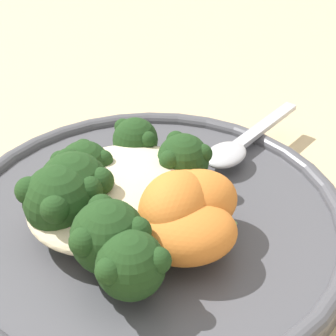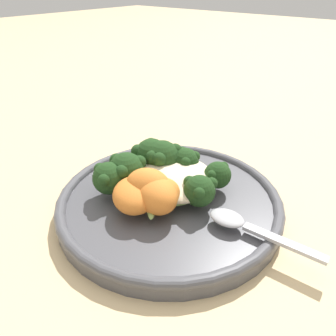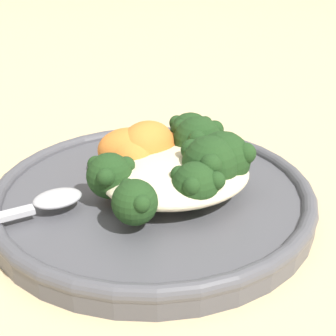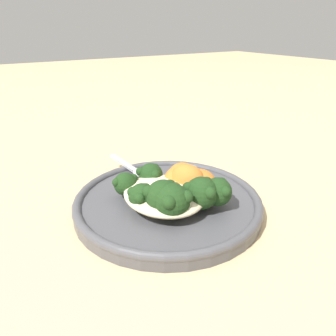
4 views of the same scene
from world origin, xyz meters
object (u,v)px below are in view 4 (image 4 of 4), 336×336
(broccoli_stalk_6, at_px, (212,191))
(sweet_potato_chunk_1, at_px, (183,176))
(broccoli_stalk_1, at_px, (138,185))
(quinoa_mound, at_px, (162,193))
(broccoli_stalk_5, at_px, (199,192))
(sweet_potato_chunk_0, at_px, (181,177))
(sweet_potato_chunk_3, at_px, (200,183))
(sweet_potato_chunk_2, at_px, (187,179))
(broccoli_stalk_4, at_px, (174,199))
(broccoli_stalk_0, at_px, (159,178))
(plate, at_px, (168,202))
(broccoli_stalk_3, at_px, (166,196))
(broccoli_stalk_2, at_px, (148,196))
(spoon, at_px, (137,170))

(broccoli_stalk_6, height_order, sweet_potato_chunk_1, same)
(broccoli_stalk_1, bearing_deg, quinoa_mound, 137.68)
(broccoli_stalk_5, xyz_separation_m, sweet_potato_chunk_0, (0.05, -0.01, -0.00))
(sweet_potato_chunk_0, distance_m, sweet_potato_chunk_3, 0.03)
(sweet_potato_chunk_2, bearing_deg, broccoli_stalk_6, -163.35)
(broccoli_stalk_1, bearing_deg, sweet_potato_chunk_0, -173.91)
(sweet_potato_chunk_2, bearing_deg, sweet_potato_chunk_3, -126.55)
(sweet_potato_chunk_3, bearing_deg, sweet_potato_chunk_0, 29.24)
(quinoa_mound, distance_m, broccoli_stalk_6, 0.06)
(broccoli_stalk_5, distance_m, sweet_potato_chunk_1, 0.05)
(broccoli_stalk_1, bearing_deg, sweet_potato_chunk_1, -173.78)
(sweet_potato_chunk_1, bearing_deg, broccoli_stalk_4, 136.23)
(broccoli_stalk_0, height_order, broccoli_stalk_5, broccoli_stalk_5)
(quinoa_mound, relative_size, sweet_potato_chunk_3, 2.02)
(quinoa_mound, height_order, broccoli_stalk_0, broccoli_stalk_0)
(plate, height_order, broccoli_stalk_5, broccoli_stalk_5)
(quinoa_mound, relative_size, broccoli_stalk_5, 1.29)
(broccoli_stalk_5, relative_size, sweet_potato_chunk_3, 1.57)
(plate, bearing_deg, quinoa_mound, 122.55)
(broccoli_stalk_3, relative_size, sweet_potato_chunk_2, 1.86)
(plate, height_order, sweet_potato_chunk_1, sweet_potato_chunk_1)
(plate, bearing_deg, broccoli_stalk_1, 49.38)
(broccoli_stalk_1, distance_m, sweet_potato_chunk_2, 0.07)
(broccoli_stalk_4, height_order, broccoli_stalk_6, broccoli_stalk_4)
(broccoli_stalk_4, distance_m, sweet_potato_chunk_2, 0.06)
(plate, distance_m, broccoli_stalk_4, 0.06)
(plate, relative_size, sweet_potato_chunk_3, 4.42)
(broccoli_stalk_2, xyz_separation_m, spoon, (0.10, -0.04, -0.01))
(broccoli_stalk_2, height_order, broccoli_stalk_6, broccoli_stalk_6)
(broccoli_stalk_4, distance_m, sweet_potato_chunk_3, 0.06)
(plate, xyz_separation_m, broccoli_stalk_4, (-0.04, 0.02, 0.03))
(broccoli_stalk_4, relative_size, sweet_potato_chunk_1, 1.98)
(broccoli_stalk_6, bearing_deg, broccoli_stalk_3, -113.26)
(sweet_potato_chunk_1, xyz_separation_m, sweet_potato_chunk_3, (-0.02, -0.01, -0.00))
(sweet_potato_chunk_1, bearing_deg, broccoli_stalk_0, 53.69)
(plate, xyz_separation_m, sweet_potato_chunk_0, (0.01, -0.03, 0.03))
(broccoli_stalk_6, xyz_separation_m, sweet_potato_chunk_0, (0.05, 0.01, -0.00))
(plate, distance_m, broccoli_stalk_5, 0.06)
(spoon, bearing_deg, sweet_potato_chunk_2, -167.41)
(broccoli_stalk_1, bearing_deg, plate, 162.80)
(broccoli_stalk_1, bearing_deg, broccoli_stalk_3, 122.39)
(broccoli_stalk_0, xyz_separation_m, spoon, (0.06, 0.00, -0.01))
(broccoli_stalk_0, distance_m, spoon, 0.06)
(quinoa_mound, xyz_separation_m, sweet_potato_chunk_0, (0.02, -0.04, 0.00))
(broccoli_stalk_1, relative_size, broccoli_stalk_3, 1.23)
(broccoli_stalk_0, bearing_deg, broccoli_stalk_2, 90.24)
(broccoli_stalk_2, relative_size, broccoli_stalk_3, 1.09)
(broccoli_stalk_6, bearing_deg, quinoa_mound, -133.87)
(quinoa_mound, distance_m, sweet_potato_chunk_3, 0.06)
(sweet_potato_chunk_2, bearing_deg, broccoli_stalk_1, 60.38)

